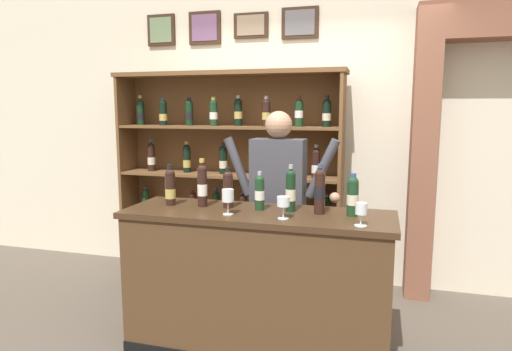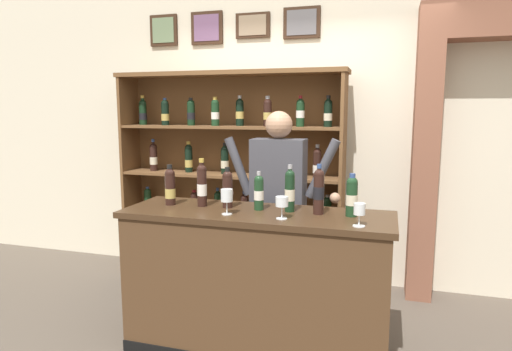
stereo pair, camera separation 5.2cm
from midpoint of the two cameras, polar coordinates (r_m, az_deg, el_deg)
The scene contains 16 objects.
ground_plane at distance 3.33m, azimuth 0.45°, elevation -21.76°, with size 14.00×14.00×0.02m, color brown.
back_wall at distance 4.37m, azimuth 5.84°, elevation 8.64°, with size 12.00×0.19×3.36m.
wine_shelf at distance 4.28m, azimuth -3.83°, elevation 0.64°, with size 2.22×0.37×2.02m.
archway_doorway at distance 4.30m, azimuth 29.52°, elevation 4.08°, with size 1.58×0.45×2.53m.
tasting_counter at distance 3.11m, azimuth -0.37°, elevation -13.61°, with size 1.82×0.59×0.99m.
shopkeeper at distance 3.46m, azimuth 2.46°, elevation -2.16°, with size 0.93×0.22×1.66m.
tasting_bottle_vin_santo at distance 3.21m, azimuth -11.47°, elevation -1.42°, with size 0.07×0.07×0.29m.
tasting_bottle_riserva at distance 3.13m, azimuth -7.42°, elevation -1.15°, with size 0.07×0.07×0.34m.
tasting_bottle_grappa at distance 3.07m, azimuth -4.11°, elevation -1.76°, with size 0.07×0.07×0.28m.
tasting_bottle_bianco at distance 3.00m, azimuth -0.03°, elevation -2.11°, with size 0.07×0.07×0.27m.
tasting_bottle_prosecco at distance 2.95m, azimuth 3.99°, elevation -1.88°, with size 0.07×0.07×0.32m.
tasting_bottle_super_tuscan at distance 2.90m, azimuth 7.72°, elevation -1.88°, with size 0.07×0.07×0.33m.
tasting_bottle_rosso at distance 2.89m, azimuth 11.88°, elevation -2.51°, with size 0.07×0.07×0.28m.
wine_glass_left at distance 2.87m, azimuth -4.17°, elevation -2.77°, with size 0.08×0.08×0.17m.
wine_glass_spare at distance 2.76m, azimuth 3.01°, elevation -3.55°, with size 0.08×0.08×0.14m.
wine_glass_center at distance 2.65m, azimuth 12.86°, elevation -4.42°, with size 0.07×0.07×0.14m.
Camera 1 is at (0.73, -2.78, 1.67)m, focal length 30.99 mm.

